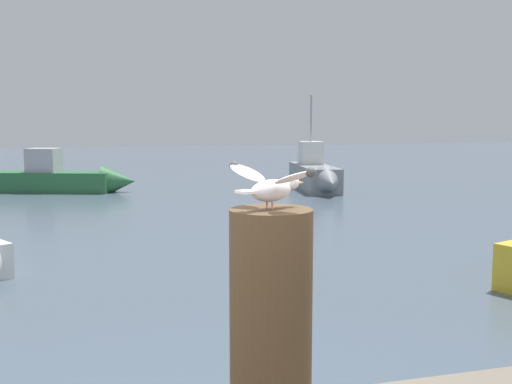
{
  "coord_description": "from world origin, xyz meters",
  "views": [
    {
      "loc": [
        -0.1,
        -2.94,
        2.66
      ],
      "look_at": [
        0.72,
        -0.09,
        2.31
      ],
      "focal_mm": 42.9,
      "sensor_mm": 36.0,
      "label": 1
    }
  ],
  "objects_px": {
    "mooring_post": "(271,322)",
    "boat_grey": "(316,175)",
    "boat_green": "(64,179)",
    "seagull": "(272,184)"
  },
  "relations": [
    {
      "from": "mooring_post",
      "to": "boat_grey",
      "type": "xyz_separation_m",
      "value": [
        7.8,
        19.22,
        -1.15
      ]
    },
    {
      "from": "mooring_post",
      "to": "boat_grey",
      "type": "bearing_deg",
      "value": 67.91
    },
    {
      "from": "mooring_post",
      "to": "boat_grey",
      "type": "height_order",
      "value": "boat_grey"
    },
    {
      "from": "boat_green",
      "to": "boat_grey",
      "type": "distance_m",
      "value": 9.54
    },
    {
      "from": "mooring_post",
      "to": "boat_green",
      "type": "bearing_deg",
      "value": 94.06
    },
    {
      "from": "seagull",
      "to": "boat_green",
      "type": "bearing_deg",
      "value": 94.07
    },
    {
      "from": "mooring_post",
      "to": "seagull",
      "type": "bearing_deg",
      "value": 24.84
    },
    {
      "from": "mooring_post",
      "to": "boat_green",
      "type": "xyz_separation_m",
      "value": [
        -1.51,
        21.28,
        -1.24
      ]
    },
    {
      "from": "seagull",
      "to": "boat_green",
      "type": "distance_m",
      "value": 21.41
    },
    {
      "from": "seagull",
      "to": "boat_grey",
      "type": "relative_size",
      "value": 0.1
    }
  ]
}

